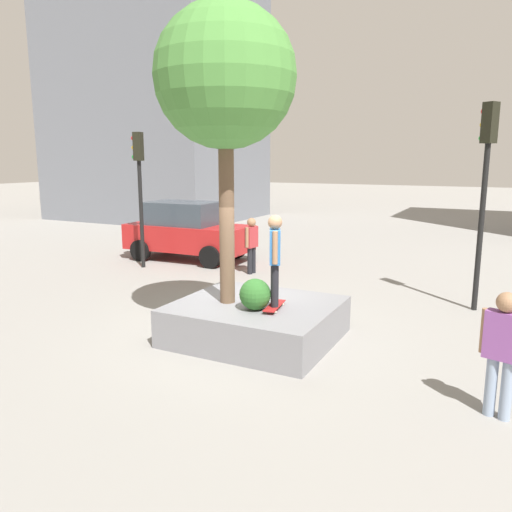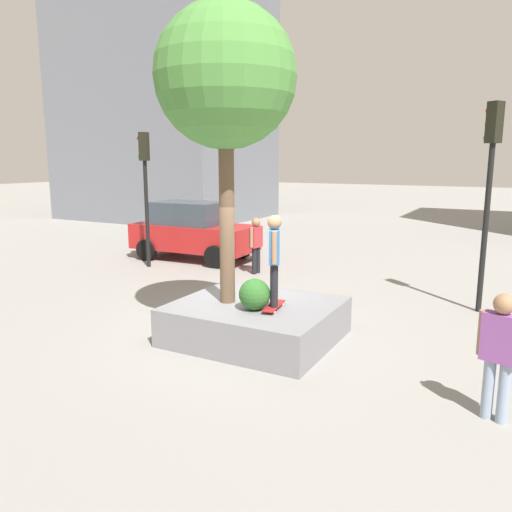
% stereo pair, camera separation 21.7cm
% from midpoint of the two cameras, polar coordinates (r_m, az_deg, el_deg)
% --- Properties ---
extents(ground_plane, '(120.00, 120.00, 0.00)m').
position_cam_midpoint_polar(ground_plane, '(9.99, -0.94, -8.64)').
color(ground_plane, gray).
extents(planter_ledge, '(2.90, 2.58, 0.70)m').
position_cam_midpoint_polar(planter_ledge, '(9.52, 0.66, -7.41)').
color(planter_ledge, gray).
rests_on(planter_ledge, ground).
extents(plaza_tree, '(2.51, 2.51, 5.32)m').
position_cam_midpoint_polar(plaza_tree, '(9.24, -2.80, 19.54)').
color(plaza_tree, brown).
rests_on(plaza_tree, planter_ledge).
extents(boxwood_shrub, '(0.57, 0.57, 0.57)m').
position_cam_midpoint_polar(boxwood_shrub, '(8.93, 0.53, -4.40)').
color(boxwood_shrub, '#2D6628').
rests_on(boxwood_shrub, planter_ledge).
extents(skateboard, '(0.33, 0.82, 0.07)m').
position_cam_midpoint_polar(skateboard, '(9.03, 2.75, -5.73)').
color(skateboard, '#A51E1E').
rests_on(skateboard, planter_ledge).
extents(skateboarder, '(0.35, 0.51, 1.63)m').
position_cam_midpoint_polar(skateboarder, '(8.81, 2.81, 0.24)').
color(skateboarder, black).
rests_on(skateboarder, skateboard).
extents(sedan_parked, '(4.26, 2.09, 1.96)m').
position_cam_midpoint_polar(sedan_parked, '(17.04, -6.88, 2.92)').
color(sedan_parked, '#B21E1E').
rests_on(sedan_parked, ground).
extents(traffic_light_corner, '(0.37, 0.36, 4.54)m').
position_cam_midpoint_polar(traffic_light_corner, '(11.93, 25.59, 8.66)').
color(traffic_light_corner, black).
rests_on(traffic_light_corner, ground).
extents(traffic_light_median, '(0.37, 0.34, 4.16)m').
position_cam_midpoint_polar(traffic_light_median, '(15.90, -12.16, 8.93)').
color(traffic_light_median, black).
rests_on(traffic_light_median, ground).
extents(bystander_watching, '(0.26, 0.56, 1.67)m').
position_cam_midpoint_polar(bystander_watching, '(14.77, 0.42, 1.65)').
color(bystander_watching, black).
rests_on(bystander_watching, ground).
extents(passerby_with_bag, '(0.56, 0.31, 1.70)m').
position_cam_midpoint_polar(passerby_with_bag, '(7.21, 26.85, -9.41)').
color(passerby_with_bag, '#8C9EB7').
rests_on(passerby_with_bag, ground).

